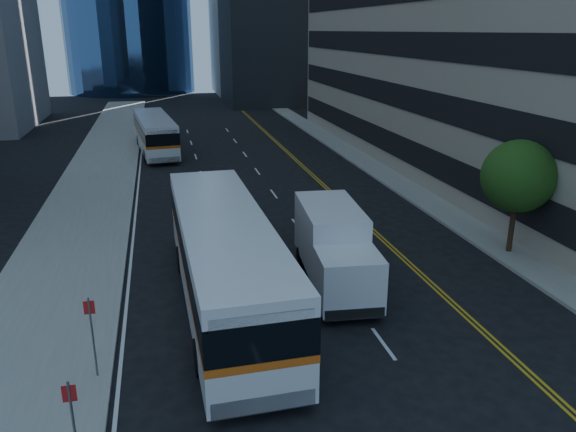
% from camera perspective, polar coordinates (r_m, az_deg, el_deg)
% --- Properties ---
extents(ground, '(160.00, 160.00, 0.00)m').
position_cam_1_polar(ground, '(17.30, 10.65, -16.18)').
color(ground, black).
rests_on(ground, ground).
extents(sidewalk_west, '(5.00, 90.00, 0.15)m').
position_cam_1_polar(sidewalk_west, '(39.40, -18.86, 3.22)').
color(sidewalk_west, gray).
rests_on(sidewalk_west, ground).
extents(sidewalk_east, '(2.00, 90.00, 0.15)m').
position_cam_1_polar(sidewalk_east, '(41.96, 8.66, 4.90)').
color(sidewalk_east, gray).
rests_on(sidewalk_east, ground).
extents(street_tree, '(3.20, 3.20, 5.10)m').
position_cam_1_polar(street_tree, '(26.52, 22.36, 3.74)').
color(street_tree, '#332114').
rests_on(street_tree, sidewalk_east).
extents(bus_front, '(3.30, 13.66, 3.50)m').
position_cam_1_polar(bus_front, '(20.33, -6.47, -4.32)').
color(bus_front, white).
rests_on(bus_front, ground).
extents(bus_rear, '(3.68, 11.67, 2.96)m').
position_cam_1_polar(bus_rear, '(48.17, -13.38, 8.22)').
color(bus_rear, silver).
rests_on(bus_rear, ground).
extents(box_truck, '(2.74, 6.61, 3.09)m').
position_cam_1_polar(box_truck, '(22.00, 4.75, -3.25)').
color(box_truck, white).
rests_on(box_truck, ground).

